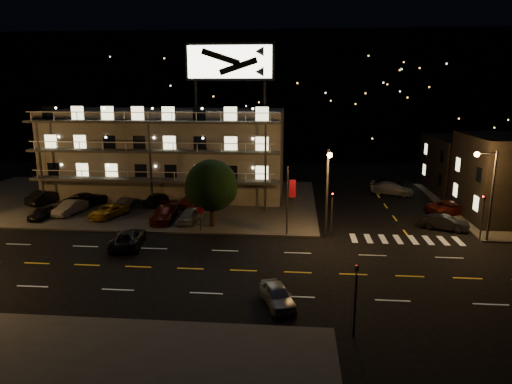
# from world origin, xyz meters

# --- Properties ---
(ground) EXTENTS (140.00, 140.00, 0.00)m
(ground) POSITION_xyz_m (0.00, 0.00, 0.00)
(ground) COLOR black
(ground) RESTS_ON ground
(curb_nw) EXTENTS (44.00, 24.00, 0.15)m
(curb_nw) POSITION_xyz_m (-14.00, 20.00, 0.07)
(curb_nw) COLOR #3D3D3B
(curb_nw) RESTS_ON ground
(motel) EXTENTS (28.00, 13.80, 18.10)m
(motel) POSITION_xyz_m (-9.94, 23.88, 5.34)
(motel) COLOR gray
(motel) RESTS_ON ground
(side_bldg_back) EXTENTS (14.06, 12.00, 7.00)m
(side_bldg_back) POSITION_xyz_m (29.99, 28.00, 3.50)
(side_bldg_back) COLOR black
(side_bldg_back) RESTS_ON ground
(hill_backdrop) EXTENTS (120.00, 25.00, 24.00)m
(hill_backdrop) POSITION_xyz_m (-5.94, 68.78, 11.55)
(hill_backdrop) COLOR black
(hill_backdrop) RESTS_ON ground
(streetlight_nc) EXTENTS (0.44, 1.92, 8.00)m
(streetlight_nc) POSITION_xyz_m (8.50, 7.94, 4.96)
(streetlight_nc) COLOR #2D2D30
(streetlight_nc) RESTS_ON ground
(streetlight_ne) EXTENTS (1.92, 0.44, 8.00)m
(streetlight_ne) POSITION_xyz_m (22.14, 8.30, 4.96)
(streetlight_ne) COLOR #2D2D30
(streetlight_ne) RESTS_ON ground
(signal_nw) EXTENTS (0.20, 0.27, 4.60)m
(signal_nw) POSITION_xyz_m (9.00, 8.50, 2.57)
(signal_nw) COLOR #2D2D30
(signal_nw) RESTS_ON ground
(signal_sw) EXTENTS (0.20, 0.27, 4.60)m
(signal_sw) POSITION_xyz_m (9.00, -8.50, 2.57)
(signal_sw) COLOR #2D2D30
(signal_sw) RESTS_ON ground
(signal_ne) EXTENTS (0.27, 0.20, 4.60)m
(signal_ne) POSITION_xyz_m (22.00, 8.50, 2.57)
(signal_ne) COLOR #2D2D30
(signal_ne) RESTS_ON ground
(banner_north) EXTENTS (0.83, 0.16, 6.40)m
(banner_north) POSITION_xyz_m (5.09, 8.40, 3.43)
(banner_north) COLOR #2D2D30
(banner_north) RESTS_ON ground
(stop_sign) EXTENTS (0.91, 0.11, 2.61)m
(stop_sign) POSITION_xyz_m (-3.00, 8.57, 1.71)
(stop_sign) COLOR #2D2D30
(stop_sign) RESTS_ON ground
(tree) EXTENTS (5.14, 4.95, 6.47)m
(tree) POSITION_xyz_m (-2.26, 10.29, 3.99)
(tree) COLOR black
(tree) RESTS_ON curb_nw
(lot_car_0) EXTENTS (1.73, 3.73, 1.24)m
(lot_car_0) POSITION_xyz_m (-19.89, 11.29, 0.77)
(lot_car_0) COLOR black
(lot_car_0) RESTS_ON curb_nw
(lot_car_1) EXTENTS (2.28, 4.53, 1.42)m
(lot_car_1) POSITION_xyz_m (-17.86, 13.07, 0.86)
(lot_car_1) COLOR gray
(lot_car_1) RESTS_ON curb_nw
(lot_car_2) EXTENTS (3.55, 4.93, 1.25)m
(lot_car_2) POSITION_xyz_m (-13.40, 12.37, 0.77)
(lot_car_2) COLOR #CC9313
(lot_car_2) RESTS_ON curb_nw
(lot_car_3) EXTENTS (2.51, 5.32, 1.50)m
(lot_car_3) POSITION_xyz_m (-7.31, 11.60, 0.90)
(lot_car_3) COLOR #56160C
(lot_car_3) RESTS_ON curb_nw
(lot_car_4) EXTENTS (2.03, 4.17, 1.37)m
(lot_car_4) POSITION_xyz_m (-4.66, 11.35, 0.84)
(lot_car_4) COLOR gray
(lot_car_4) RESTS_ON curb_nw
(lot_car_5) EXTENTS (2.90, 4.93, 1.54)m
(lot_car_5) POSITION_xyz_m (-22.81, 17.21, 0.92)
(lot_car_5) COLOR black
(lot_car_5) RESTS_ON curb_nw
(lot_car_6) EXTENTS (4.38, 5.98, 1.51)m
(lot_car_6) POSITION_xyz_m (-17.72, 16.65, 0.91)
(lot_car_6) COLOR black
(lot_car_6) RESTS_ON curb_nw
(lot_car_7) EXTENTS (2.03, 4.36, 1.23)m
(lot_car_7) POSITION_xyz_m (-13.00, 16.03, 0.77)
(lot_car_7) COLOR gray
(lot_car_7) RESTS_ON curb_nw
(lot_car_8) EXTENTS (3.06, 4.76, 1.51)m
(lot_car_8) POSITION_xyz_m (-9.61, 17.50, 0.90)
(lot_car_8) COLOR black
(lot_car_8) RESTS_ON curb_nw
(lot_car_9) EXTENTS (3.33, 4.82, 1.51)m
(lot_car_9) POSITION_xyz_m (-5.11, 16.33, 0.90)
(lot_car_9) COLOR #56160C
(lot_car_9) RESTS_ON curb_nw
(side_car_0) EXTENTS (4.54, 3.06, 1.42)m
(side_car_0) POSITION_xyz_m (19.86, 11.45, 0.71)
(side_car_0) COLOR black
(side_car_0) RESTS_ON ground
(side_car_1) EXTENTS (5.90, 4.45, 1.49)m
(side_car_1) POSITION_xyz_m (22.16, 17.11, 0.74)
(side_car_1) COLOR #56160C
(side_car_1) RESTS_ON ground
(side_car_2) EXTENTS (5.65, 3.75, 1.52)m
(side_car_2) POSITION_xyz_m (17.82, 25.99, 0.76)
(side_car_2) COLOR gray
(side_car_2) RESTS_ON ground
(side_car_3) EXTENTS (3.91, 2.77, 1.24)m
(side_car_3) POSITION_xyz_m (18.50, 31.06, 0.62)
(side_car_3) COLOR black
(side_car_3) RESTS_ON ground
(road_car_east) EXTENTS (2.75, 4.15, 1.31)m
(road_car_east) POSITION_xyz_m (4.72, -5.19, 0.66)
(road_car_east) COLOR gray
(road_car_east) RESTS_ON ground
(road_car_west) EXTENTS (3.19, 5.56, 1.46)m
(road_car_west) POSITION_xyz_m (-8.38, 4.42, 0.73)
(road_car_west) COLOR black
(road_car_west) RESTS_ON ground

